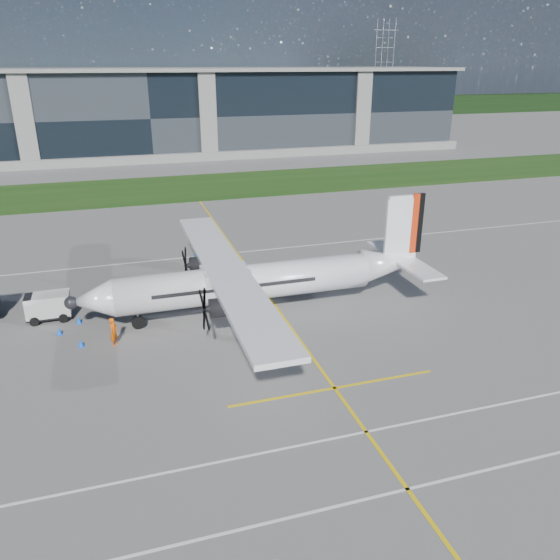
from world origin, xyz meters
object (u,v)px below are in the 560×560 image
at_px(pylon_east, 384,67).
at_px(turboprop_aircraft, 258,261).
at_px(safety_cone_nose_port, 81,343).
at_px(ground_crew_person, 113,330).
at_px(safety_cone_nose_stbd, 79,320).
at_px(safety_cone_fwd, 59,331).
at_px(safety_cone_stbdwing, 196,253).
at_px(baggage_tug, 49,307).

distance_m(pylon_east, turboprop_aircraft, 167.98).
xyz_separation_m(turboprop_aircraft, safety_cone_nose_port, (-12.05, -1.52, -3.67)).
bearing_deg(ground_crew_person, safety_cone_nose_stbd, 57.22).
xyz_separation_m(ground_crew_person, safety_cone_nose_stbd, (-2.29, 3.96, -0.83)).
bearing_deg(safety_cone_fwd, safety_cone_nose_stbd, 49.82).
distance_m(turboprop_aircraft, ground_crew_person, 10.57).
bearing_deg(safety_cone_nose_port, safety_cone_stbdwing, 57.32).
bearing_deg(safety_cone_fwd, safety_cone_nose_port, -56.88).
xyz_separation_m(pylon_east, turboprop_aircraft, (-83.42, -145.38, -11.08)).
relative_size(baggage_tug, safety_cone_fwd, 6.18).
xyz_separation_m(safety_cone_nose_stbd, safety_cone_nose_port, (0.23, -3.56, 0.00)).
relative_size(ground_crew_person, safety_cone_nose_stbd, 4.31).
bearing_deg(turboprop_aircraft, safety_cone_stbdwing, 99.84).
bearing_deg(pylon_east, turboprop_aircraft, -119.85).
height_order(ground_crew_person, safety_cone_nose_stbd, ground_crew_person).
relative_size(baggage_tug, safety_cone_nose_port, 6.18).
distance_m(ground_crew_person, safety_cone_nose_stbd, 4.64).
relative_size(baggage_tug, ground_crew_person, 1.44).
distance_m(baggage_tug, safety_cone_nose_port, 5.35).
bearing_deg(safety_cone_fwd, turboprop_aircraft, -2.72).
distance_m(safety_cone_nose_stbd, safety_cone_stbdwing, 15.23).
xyz_separation_m(safety_cone_stbdwing, safety_cone_nose_port, (-9.69, -15.11, 0.00)).
bearing_deg(pylon_east, safety_cone_stbdwing, -123.06).
distance_m(turboprop_aircraft, safety_cone_nose_port, 12.69).
distance_m(baggage_tug, safety_cone_stbdwing, 15.70).
relative_size(ground_crew_person, safety_cone_stbdwing, 4.31).
relative_size(pylon_east, safety_cone_nose_port, 60.00).
bearing_deg(safety_cone_nose_stbd, safety_cone_stbdwing, 49.34).
relative_size(ground_crew_person, safety_cone_nose_port, 4.31).
bearing_deg(safety_cone_nose_stbd, baggage_tug, 146.32).
height_order(turboprop_aircraft, safety_cone_nose_stbd, turboprop_aircraft).
relative_size(safety_cone_stbdwing, safety_cone_fwd, 1.00).
bearing_deg(turboprop_aircraft, safety_cone_fwd, 177.28).
relative_size(safety_cone_nose_port, safety_cone_fwd, 1.00).
distance_m(safety_cone_nose_stbd, safety_cone_nose_port, 3.57).
bearing_deg(baggage_tug, ground_crew_person, -51.18).
height_order(pylon_east, ground_crew_person, pylon_east).
xyz_separation_m(ground_crew_person, safety_cone_stbdwing, (7.64, 15.51, -0.83)).
xyz_separation_m(pylon_east, safety_cone_fwd, (-96.88, -144.74, -14.75)).
bearing_deg(baggage_tug, pylon_east, 55.50).
height_order(safety_cone_nose_port, safety_cone_fwd, same).
xyz_separation_m(baggage_tug, ground_crew_person, (4.22, -5.24, 0.15)).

